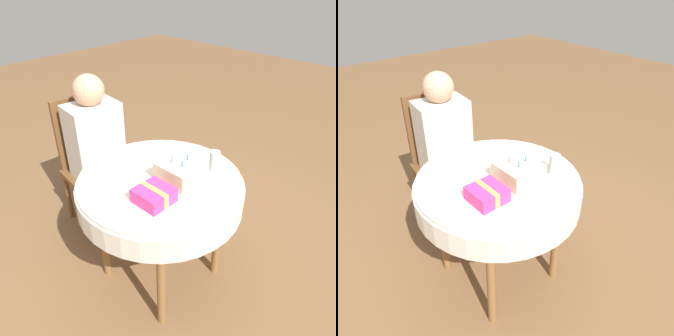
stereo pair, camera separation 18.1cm
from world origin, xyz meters
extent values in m
plane|color=brown|center=(0.00, 0.00, 0.00)|extent=(12.00, 12.00, 0.00)
cylinder|color=silver|center=(0.00, 0.00, 0.76)|extent=(0.93, 0.93, 0.02)
cylinder|color=silver|center=(0.00, 0.00, 0.69)|extent=(0.95, 0.95, 0.14)
cylinder|color=brown|center=(-0.26, -0.26, 0.38)|extent=(0.05, 0.05, 0.75)
cylinder|color=brown|center=(0.26, -0.26, 0.38)|extent=(0.05, 0.05, 0.75)
cylinder|color=brown|center=(-0.26, 0.26, 0.38)|extent=(0.05, 0.05, 0.75)
cylinder|color=brown|center=(0.26, 0.26, 0.38)|extent=(0.05, 0.05, 0.75)
cube|color=brown|center=(0.07, 0.72, 0.43)|extent=(0.50, 0.50, 0.04)
cube|color=brown|center=(0.10, 0.93, 0.73)|extent=(0.41, 0.08, 0.55)
cylinder|color=brown|center=(-0.15, 0.55, 0.21)|extent=(0.04, 0.04, 0.42)
cylinder|color=brown|center=(0.25, 0.51, 0.21)|extent=(0.04, 0.04, 0.42)
cylinder|color=brown|center=(-0.10, 0.94, 0.21)|extent=(0.04, 0.04, 0.42)
cylinder|color=brown|center=(0.29, 0.90, 0.21)|extent=(0.04, 0.04, 0.42)
cylinder|color=tan|center=(-0.04, 0.56, 0.23)|extent=(0.09, 0.09, 0.45)
cylinder|color=tan|center=(0.14, 0.54, 0.23)|extent=(0.09, 0.09, 0.45)
cube|color=beige|center=(0.07, 0.72, 0.73)|extent=(0.38, 0.28, 0.55)
sphere|color=tan|center=(0.07, 0.72, 1.10)|extent=(0.21, 0.21, 0.21)
cube|color=beige|center=(0.08, -0.09, 0.83)|extent=(0.22, 0.22, 0.11)
cylinder|color=blue|center=(0.12, -0.10, 0.90)|extent=(0.01, 0.01, 0.04)
cylinder|color=#D166B2|center=(0.05, -0.05, 0.90)|extent=(0.01, 0.01, 0.04)
cylinder|color=blue|center=(0.05, -0.12, 0.90)|extent=(0.01, 0.01, 0.04)
cylinder|color=silver|center=(0.28, -0.17, 0.84)|extent=(0.06, 0.06, 0.12)
cube|color=#D13384|center=(-0.17, -0.12, 0.81)|extent=(0.17, 0.17, 0.08)
cube|color=#EAE54C|center=(-0.17, -0.12, 0.81)|extent=(0.03, 0.18, 0.08)
camera|label=1|loc=(-1.07, -1.08, 1.82)|focal=35.00mm
camera|label=2|loc=(-0.94, -1.21, 1.82)|focal=35.00mm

